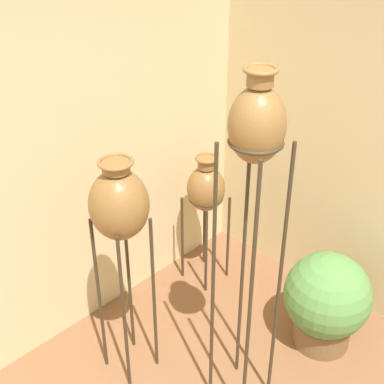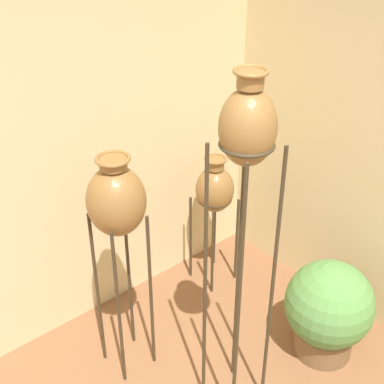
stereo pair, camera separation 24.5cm
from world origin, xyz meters
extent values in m
cylinder|color=#382D1E|center=(0.89, 0.90, 0.82)|extent=(0.02, 0.02, 1.65)
cylinder|color=#382D1E|center=(1.14, 0.90, 0.82)|extent=(0.02, 0.02, 1.65)
cylinder|color=#382D1E|center=(0.89, 1.14, 0.82)|extent=(0.02, 0.02, 1.65)
cylinder|color=#382D1E|center=(1.14, 1.14, 0.82)|extent=(0.02, 0.02, 1.65)
torus|color=#382D1E|center=(1.02, 1.02, 1.65)|extent=(0.25, 0.25, 0.02)
ellipsoid|color=olive|center=(1.02, 1.02, 1.73)|extent=(0.26, 0.26, 0.36)
cylinder|color=olive|center=(1.02, 1.02, 1.94)|extent=(0.12, 0.12, 0.07)
torus|color=olive|center=(1.02, 1.02, 1.98)|extent=(0.15, 0.15, 0.02)
cylinder|color=#382D1E|center=(0.60, 1.54, 0.55)|extent=(0.02, 0.02, 1.10)
cylinder|color=#382D1E|center=(0.82, 1.54, 0.55)|extent=(0.02, 0.02, 1.10)
cylinder|color=#382D1E|center=(0.60, 1.76, 0.55)|extent=(0.02, 0.02, 1.10)
cylinder|color=#382D1E|center=(0.82, 1.76, 0.55)|extent=(0.02, 0.02, 1.10)
torus|color=#382D1E|center=(0.71, 1.65, 1.10)|extent=(0.23, 0.23, 0.02)
ellipsoid|color=olive|center=(0.71, 1.65, 1.19)|extent=(0.32, 0.32, 0.40)
cylinder|color=olive|center=(0.71, 1.65, 1.41)|extent=(0.14, 0.14, 0.05)
torus|color=olive|center=(0.71, 1.65, 1.44)|extent=(0.19, 0.19, 0.02)
cylinder|color=#382D1E|center=(1.54, 1.79, 0.35)|extent=(0.02, 0.02, 0.70)
cylinder|color=#382D1E|center=(1.79, 1.79, 0.35)|extent=(0.02, 0.02, 0.70)
cylinder|color=#382D1E|center=(1.54, 2.03, 0.35)|extent=(0.02, 0.02, 0.70)
cylinder|color=#382D1E|center=(1.79, 2.03, 0.35)|extent=(0.02, 0.02, 0.70)
torus|color=#382D1E|center=(1.67, 1.91, 0.70)|extent=(0.25, 0.25, 0.02)
ellipsoid|color=olive|center=(1.67, 1.91, 0.78)|extent=(0.27, 0.27, 0.33)
cylinder|color=olive|center=(1.67, 1.91, 0.98)|extent=(0.12, 0.12, 0.07)
torus|color=olive|center=(1.67, 1.91, 1.02)|extent=(0.16, 0.16, 0.02)
cylinder|color=brown|center=(1.70, 0.90, 0.09)|extent=(0.37, 0.37, 0.19)
torus|color=brown|center=(1.70, 0.90, 0.19)|extent=(0.40, 0.40, 0.02)
sphere|color=#568E47|center=(1.70, 0.90, 0.39)|extent=(0.55, 0.55, 0.55)
camera|label=1|loc=(-0.72, -0.26, 2.66)|focal=50.00mm
camera|label=2|loc=(-0.54, -0.43, 2.66)|focal=50.00mm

